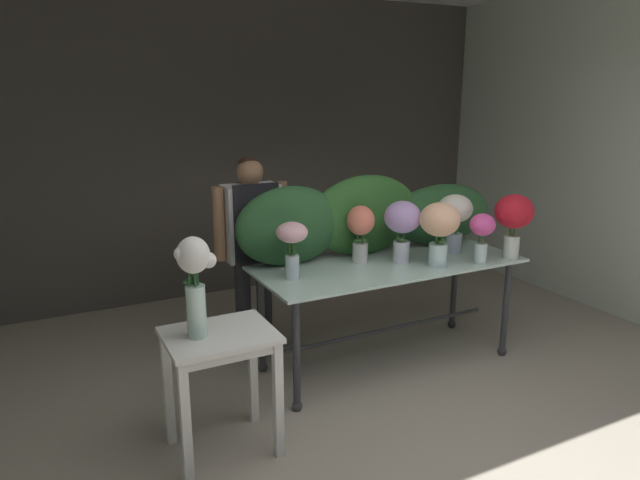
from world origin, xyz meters
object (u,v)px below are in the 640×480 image
object	(u,v)px
vase_coral_peonies	(361,228)
display_table_glass	(388,279)
vase_ivory_lilies	(455,215)
vase_fuchsia_anemones	(482,231)
vase_blush_carnations	(292,241)
side_table_white	(220,353)
vase_peach_snapdragons	(440,226)
vase_white_roses_tall	(195,279)
vase_crimson_freesia	(514,217)
florist	(252,238)
vase_lilac_tulips	(403,223)

from	to	relation	value
vase_coral_peonies	display_table_glass	bearing A→B (deg)	-30.67
vase_ivory_lilies	vase_fuchsia_anemones	bearing A→B (deg)	-91.19
display_table_glass	vase_blush_carnations	world-z (taller)	vase_blush_carnations
display_table_glass	side_table_white	bearing A→B (deg)	-161.31
vase_coral_peonies	vase_peach_snapdragons	xyz separation A→B (m)	(0.45, -0.34, 0.04)
vase_coral_peonies	vase_white_roses_tall	size ratio (longest dim) A/B	0.75
vase_coral_peonies	vase_peach_snapdragons	distance (m)	0.57
vase_peach_snapdragons	vase_crimson_freesia	distance (m)	0.63
florist	vase_blush_carnations	distance (m)	0.60
florist	vase_lilac_tulips	bearing A→B (deg)	-32.81
vase_lilac_tulips	vase_blush_carnations	bearing A→B (deg)	178.62
display_table_glass	vase_coral_peonies	bearing A→B (deg)	149.33
vase_fuchsia_anemones	vase_coral_peonies	size ratio (longest dim) A/B	0.87
florist	vase_fuchsia_anemones	xyz separation A→B (m)	(1.46, -0.89, 0.08)
vase_coral_peonies	vase_crimson_freesia	bearing A→B (deg)	-21.80
side_table_white	vase_fuchsia_anemones	xyz separation A→B (m)	(2.06, 0.18, 0.44)
vase_coral_peonies	vase_ivory_lilies	bearing A→B (deg)	-7.29
vase_fuchsia_anemones	vase_white_roses_tall	size ratio (longest dim) A/B	0.66
side_table_white	florist	distance (m)	1.28
florist	vase_crimson_freesia	size ratio (longest dim) A/B	3.21
vase_coral_peonies	vase_crimson_freesia	world-z (taller)	vase_crimson_freesia
vase_lilac_tulips	florist	bearing A→B (deg)	147.19
vase_blush_carnations	vase_peach_snapdragons	size ratio (longest dim) A/B	0.83
vase_peach_snapdragons	vase_ivory_lilies	bearing A→B (deg)	36.05
vase_ivory_lilies	vase_white_roses_tall	xyz separation A→B (m)	(-2.19, -0.50, -0.04)
display_table_glass	vase_fuchsia_anemones	world-z (taller)	vase_fuchsia_anemones
florist	vase_white_roses_tall	bearing A→B (deg)	-124.02
vase_peach_snapdragons	vase_white_roses_tall	world-z (taller)	vase_white_roses_tall
vase_coral_peonies	vase_blush_carnations	bearing A→B (deg)	-168.84
display_table_glass	side_table_white	size ratio (longest dim) A/B	2.71
display_table_glass	vase_white_roses_tall	size ratio (longest dim) A/B	3.53
side_table_white	vase_blush_carnations	world-z (taller)	vase_blush_carnations
vase_blush_carnations	vase_peach_snapdragons	bearing A→B (deg)	-11.91
vase_fuchsia_anemones	vase_ivory_lilies	distance (m)	0.33
side_table_white	vase_lilac_tulips	distance (m)	1.69
display_table_glass	florist	xyz separation A→B (m)	(-0.86, 0.58, 0.28)
vase_coral_peonies	side_table_white	bearing A→B (deg)	-154.69
vase_peach_snapdragons	vase_fuchsia_anemones	bearing A→B (deg)	-13.31
side_table_white	vase_white_roses_tall	bearing A→B (deg)	-179.78
display_table_glass	vase_fuchsia_anemones	bearing A→B (deg)	-27.62
vase_crimson_freesia	vase_ivory_lilies	bearing A→B (deg)	130.95
florist	vase_blush_carnations	world-z (taller)	florist
vase_lilac_tulips	vase_white_roses_tall	world-z (taller)	vase_white_roses_tall
vase_lilac_tulips	vase_crimson_freesia	size ratio (longest dim) A/B	0.94
florist	vase_lilac_tulips	distance (m)	1.13
side_table_white	vase_peach_snapdragons	size ratio (longest dim) A/B	1.57
vase_lilac_tulips	vase_fuchsia_anemones	distance (m)	0.59
display_table_glass	vase_crimson_freesia	size ratio (longest dim) A/B	4.08
vase_lilac_tulips	vase_blush_carnations	size ratio (longest dim) A/B	1.18
vase_lilac_tulips	vase_ivory_lilies	bearing A→B (deg)	4.48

